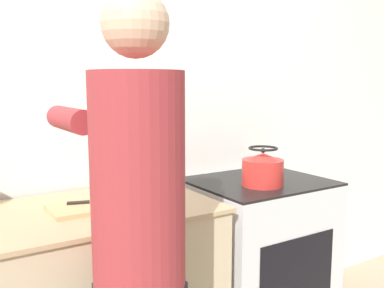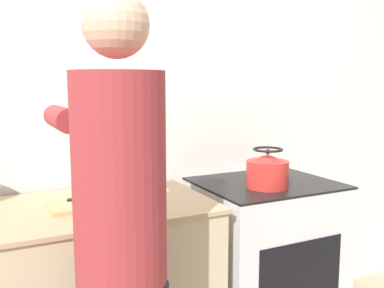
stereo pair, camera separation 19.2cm
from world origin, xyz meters
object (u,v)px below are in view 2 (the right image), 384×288
object	(u,v)px
cutting_board	(90,204)
bowl_prep	(130,183)
oven	(264,267)
knife	(95,199)
person	(120,238)
kettle	(267,171)

from	to	relation	value
cutting_board	bowl_prep	distance (m)	0.31
oven	bowl_prep	world-z (taller)	bowl_prep
knife	bowl_prep	world-z (taller)	bowl_prep
person	cutting_board	xyz separation A→B (m)	(0.02, 0.50, -0.02)
person	knife	xyz separation A→B (m)	(0.04, 0.52, -0.00)
person	kettle	distance (m)	0.95
bowl_prep	cutting_board	bearing A→B (deg)	-142.45
knife	kettle	world-z (taller)	kettle
knife	bowl_prep	xyz separation A→B (m)	(0.21, 0.16, 0.01)
person	oven	bearing A→B (deg)	27.53
kettle	knife	bearing A→B (deg)	170.93
kettle	bowl_prep	distance (m)	0.68
person	kettle	size ratio (longest dim) A/B	8.29
person	bowl_prep	world-z (taller)	person
knife	person	bearing A→B (deg)	-77.67
oven	kettle	xyz separation A→B (m)	(-0.06, -0.10, 0.55)
oven	person	xyz separation A→B (m)	(-0.93, -0.48, 0.48)
person	cutting_board	world-z (taller)	person
knife	kettle	bearing A→B (deg)	7.95
kettle	bowl_prep	xyz separation A→B (m)	(-0.61, 0.29, -0.06)
cutting_board	bowl_prep	world-z (taller)	bowl_prep
cutting_board	person	bearing A→B (deg)	-91.84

